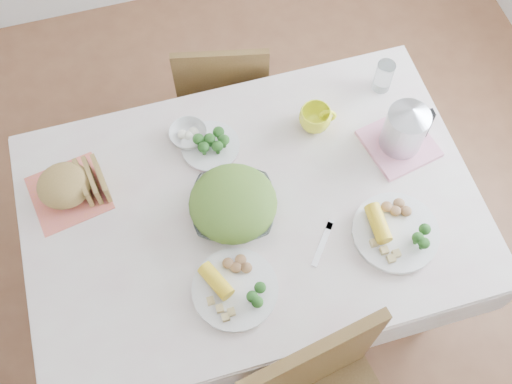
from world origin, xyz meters
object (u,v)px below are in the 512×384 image
object	(u,v)px
salad_bowl	(233,207)
electric_kettle	(406,126)
dining_table	(252,250)
dinner_plate_right	(395,233)
chair_far	(223,80)
dinner_plate_left	(235,289)
yellow_mug	(315,119)

from	to	relation	value
salad_bowl	electric_kettle	distance (m)	0.63
dining_table	dinner_plate_right	world-z (taller)	dinner_plate_right
chair_far	electric_kettle	size ratio (longest dim) A/B	4.21
dinner_plate_left	yellow_mug	size ratio (longest dim) A/B	2.36
salad_bowl	electric_kettle	size ratio (longest dim) A/B	1.34
salad_bowl	yellow_mug	distance (m)	0.44
yellow_mug	electric_kettle	size ratio (longest dim) A/B	0.56
dinner_plate_right	chair_far	bearing A→B (deg)	108.88
yellow_mug	chair_far	bearing A→B (deg)	113.00
dining_table	electric_kettle	bearing A→B (deg)	9.01
chair_far	salad_bowl	world-z (taller)	chair_far
chair_far	yellow_mug	world-z (taller)	chair_far
dining_table	yellow_mug	distance (m)	0.58
dinner_plate_left	dinner_plate_right	distance (m)	0.55
electric_kettle	dinner_plate_left	bearing A→B (deg)	-149.89
salad_bowl	electric_kettle	xyz separation A→B (m)	(0.62, 0.09, 0.09)
chair_far	dinner_plate_left	bearing A→B (deg)	90.86
salad_bowl	dinner_plate_left	world-z (taller)	salad_bowl
yellow_mug	salad_bowl	bearing A→B (deg)	-145.71
dining_table	chair_far	distance (m)	0.77
dinner_plate_left	electric_kettle	distance (m)	0.78
chair_far	dinner_plate_left	size ratio (longest dim) A/B	3.16
chair_far	dinner_plate_left	world-z (taller)	chair_far
dinner_plate_right	electric_kettle	bearing A→B (deg)	65.75
salad_bowl	dinner_plate_right	xyz separation A→B (m)	(0.48, -0.22, -0.02)
dinner_plate_right	electric_kettle	world-z (taller)	electric_kettle
dining_table	yellow_mug	xyz separation A→B (m)	(0.30, 0.25, 0.43)
chair_far	dinner_plate_right	world-z (taller)	chair_far
dining_table	dinner_plate_left	bearing A→B (deg)	-116.02
salad_bowl	dining_table	bearing A→B (deg)	1.25
salad_bowl	yellow_mug	world-z (taller)	yellow_mug
dining_table	dinner_plate_left	world-z (taller)	dinner_plate_left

